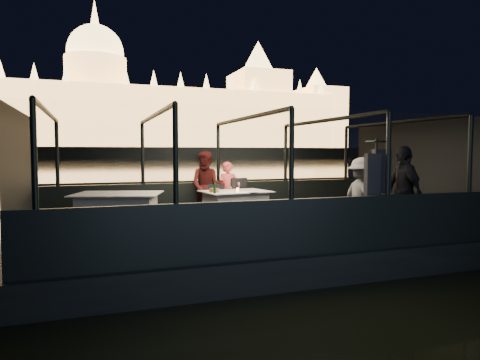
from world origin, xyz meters
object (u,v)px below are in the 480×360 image
object	(u,v)px
dining_table_central	(235,208)
dining_table_aft	(118,217)
chair_port_right	(242,202)
person_man_maroon	(207,190)
wine_bottle	(215,186)
passenger_dark	(403,194)
coat_stand	(375,194)
passenger_stripe	(362,194)
chair_port_left	(218,203)
person_woman_coral	(228,189)

from	to	relation	value
dining_table_central	dining_table_aft	world-z (taller)	dining_table_aft
chair_port_right	person_man_maroon	world-z (taller)	person_man_maroon
chair_port_right	wine_bottle	world-z (taller)	wine_bottle
person_man_maroon	passenger_dark	bearing A→B (deg)	-23.59
dining_table_aft	dining_table_central	bearing A→B (deg)	11.22
coat_stand	person_man_maroon	bearing A→B (deg)	120.99
coat_stand	person_man_maroon	size ratio (longest dim) A/B	1.12
dining_table_central	passenger_stripe	xyz separation A→B (m)	(1.76, -2.22, 0.47)
dining_table_aft	chair_port_left	bearing A→B (deg)	22.76
wine_bottle	person_man_maroon	bearing A→B (deg)	83.22
coat_stand	person_woman_coral	world-z (taller)	coat_stand
dining_table_central	passenger_stripe	size ratio (longest dim) A/B	0.95
person_woman_coral	passenger_dark	xyz separation A→B (m)	(2.41, -3.21, 0.10)
dining_table_aft	coat_stand	xyz separation A→B (m)	(4.20, -2.27, 0.51)
passenger_dark	chair_port_left	bearing A→B (deg)	-128.30
chair_port_right	coat_stand	world-z (taller)	coat_stand
person_man_maroon	chair_port_left	bearing A→B (deg)	-31.43
chair_port_right	coat_stand	xyz separation A→B (m)	(1.32, -3.22, 0.45)
passenger_stripe	passenger_dark	world-z (taller)	passenger_dark
dining_table_aft	chair_port_right	size ratio (longest dim) A/B	1.59
person_man_maroon	person_woman_coral	bearing A→B (deg)	23.92
dining_table_aft	chair_port_right	xyz separation A→B (m)	(2.88, 0.96, 0.06)
wine_bottle	chair_port_left	bearing A→B (deg)	69.68
chair_port_left	person_man_maroon	xyz separation A→B (m)	(-0.19, 0.27, 0.30)
coat_stand	passenger_dark	size ratio (longest dim) A/B	1.06
coat_stand	wine_bottle	size ratio (longest dim) A/B	6.95
dining_table_aft	wine_bottle	bearing A→B (deg)	2.57
passenger_dark	wine_bottle	bearing A→B (deg)	-115.35
dining_table_central	passenger_dark	bearing A→B (deg)	-45.16
dining_table_aft	coat_stand	distance (m)	4.80
dining_table_central	chair_port_right	world-z (taller)	chair_port_right
coat_stand	passenger_dark	world-z (taller)	coat_stand
wine_bottle	coat_stand	bearing A→B (deg)	-46.49
dining_table_central	chair_port_left	bearing A→B (deg)	121.68
chair_port_left	person_man_maroon	world-z (taller)	person_man_maroon
passenger_stripe	dining_table_aft	bearing A→B (deg)	69.95
person_man_maroon	wine_bottle	size ratio (longest dim) A/B	6.18
dining_table_central	dining_table_aft	xyz separation A→B (m)	(-2.56, -0.51, 0.00)
chair_port_left	chair_port_right	size ratio (longest dim) A/B	0.88
chair_port_right	person_woman_coral	distance (m)	0.48
dining_table_central	passenger_dark	xyz separation A→B (m)	(2.47, -2.49, 0.47)
coat_stand	passenger_stripe	distance (m)	0.57
passenger_stripe	wine_bottle	size ratio (longest dim) A/B	5.72
coat_stand	person_woman_coral	distance (m)	3.83
chair_port_left	passenger_dark	bearing A→B (deg)	-25.01
dining_table_central	coat_stand	size ratio (longest dim) A/B	0.78
passenger_stripe	wine_bottle	world-z (taller)	passenger_stripe
passenger_stripe	chair_port_left	bearing A→B (deg)	38.91
chair_port_right	dining_table_central	bearing A→B (deg)	-145.27
chair_port_right	chair_port_left	bearing A→B (deg)	159.80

